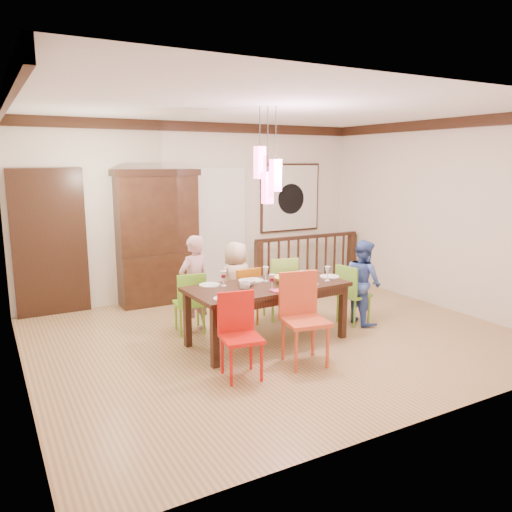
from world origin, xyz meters
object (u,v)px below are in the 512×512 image
balustrade (307,260)px  person_far_left (194,284)px  dining_table (267,291)px  chair_far_left (189,298)px  chair_end_right (354,290)px  person_end_right (363,282)px  china_hutch (158,237)px  person_far_mid (236,282)px

balustrade → person_far_left: bearing=-154.4°
dining_table → person_far_left: 1.03m
chair_far_left → person_far_left: person_far_left is taller
chair_end_right → person_end_right: person_end_right is taller
china_hutch → person_end_right: 3.28m
chair_end_right → person_far_left: person_far_left is taller
chair_end_right → balustrade: balustrade is taller
dining_table → balustrade: bearing=43.0°
chair_end_right → chair_far_left: bearing=61.2°
chair_end_right → person_end_right: bearing=-124.5°
person_end_right → balustrade: bearing=-8.9°
dining_table → person_end_right: 1.57m
chair_end_right → person_far_mid: (-1.44, 0.84, 0.10)m
china_hutch → balustrade: bearing=-7.4°
chair_far_left → china_hutch: china_hutch is taller
balustrade → person_far_left: (-2.71, -1.27, 0.16)m
dining_table → person_far_mid: size_ratio=1.75×
chair_far_left → balustrade: 3.06m
balustrade → person_far_mid: person_far_mid is taller
chair_far_left → person_end_right: 2.44m
chair_end_right → person_end_right: (0.12, -0.05, 0.11)m
chair_far_left → person_far_left: bearing=-176.1°
dining_table → china_hutch: size_ratio=0.95×
chair_far_left → chair_end_right: size_ratio=0.99×
china_hutch → person_end_right: (2.18, -2.40, -0.48)m
china_hutch → person_far_left: 1.67m
chair_end_right → china_hutch: (-2.07, 2.35, 0.59)m
balustrade → person_far_mid: 2.35m
dining_table → person_far_left: (-0.66, 0.80, -0.00)m
chair_end_right → balustrade: bearing=-26.8°
china_hutch → chair_far_left: bearing=-94.2°
person_far_left → person_end_right: (2.23, -0.79, -0.06)m
chair_far_left → person_far_mid: (0.75, 0.10, 0.10)m
person_far_left → person_far_mid: bearing=169.4°
chair_end_right → person_end_right: size_ratio=0.71×
person_end_right → person_far_mid: bearing=64.5°
dining_table → person_far_mid: (0.02, 0.90, -0.08)m
china_hutch → balustrade: size_ratio=1.00×
china_hutch → person_end_right: size_ratio=1.79×
person_end_right → china_hutch: bearing=46.6°
chair_end_right → balustrade: 2.09m
balustrade → person_far_mid: bearing=-149.7°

